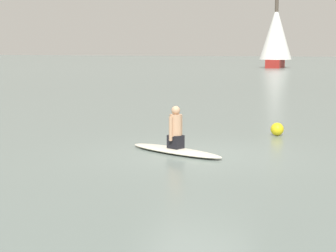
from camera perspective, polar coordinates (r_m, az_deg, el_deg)
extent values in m
plane|color=slate|center=(13.24, 2.93, -2.90)|extent=(400.00, 400.00, 0.00)
ellipsoid|color=silver|center=(13.39, 0.78, -2.51)|extent=(2.81, 1.37, 0.12)
cube|color=black|center=(13.35, 0.78, -1.59)|extent=(0.39, 0.35, 0.31)
cylinder|color=tan|center=(13.29, 0.78, 0.08)|extent=(0.36, 0.36, 0.52)
sphere|color=tan|center=(13.25, 0.79, 1.59)|extent=(0.21, 0.21, 0.21)
cylinder|color=tan|center=(13.43, 1.29, -0.13)|extent=(0.10, 0.10, 0.57)
cylinder|color=tan|center=(13.18, 0.27, -0.28)|extent=(0.10, 0.10, 0.57)
cube|color=maroon|center=(79.06, 10.80, 6.23)|extent=(2.78, 6.45, 1.12)
cylinder|color=#4C4238|center=(79.09, 10.89, 9.60)|extent=(0.50, 0.50, 8.20)
cone|color=white|center=(79.07, 10.88, 9.25)|extent=(4.97, 4.97, 7.21)
sphere|color=yellow|center=(16.39, 10.99, -0.32)|extent=(0.37, 0.37, 0.37)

